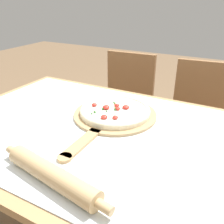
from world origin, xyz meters
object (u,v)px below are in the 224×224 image
at_px(pizza, 115,110).
at_px(chair_right, 198,118).
at_px(chair_left, 126,103).
at_px(pizza_peel, 113,116).
at_px(rolling_pin, 52,175).

xyz_separation_m(pizza, chair_right, (0.28, 0.70, -0.29)).
relative_size(chair_left, chair_right, 1.00).
xyz_separation_m(pizza_peel, chair_right, (0.28, 0.72, -0.27)).
distance_m(pizza, chair_right, 0.81).
xyz_separation_m(chair_left, chair_right, (0.55, -0.00, 0.00)).
distance_m(pizza_peel, pizza, 0.03).
height_order(pizza_peel, chair_right, chair_right).
xyz_separation_m(pizza, rolling_pin, (0.04, -0.47, 0.00)).
distance_m(rolling_pin, chair_right, 1.23).
height_order(pizza_peel, chair_left, chair_left).
height_order(pizza, rolling_pin, rolling_pin).
relative_size(pizza_peel, chair_left, 0.65).
bearing_deg(rolling_pin, pizza, 94.84).
bearing_deg(chair_right, chair_left, 174.74).
distance_m(pizza_peel, rolling_pin, 0.45).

